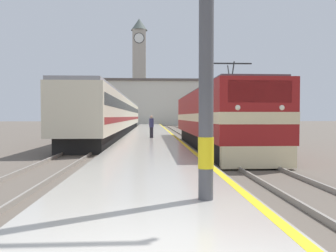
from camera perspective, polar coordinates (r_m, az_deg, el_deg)
The scene contains 9 objects.
ground_plane at distance 33.56m, azimuth -3.13°, elevation -1.68°, with size 200.00×200.00×0.00m, color #60564C.
platform at distance 28.56m, azimuth -3.14°, elevation -1.89°, with size 4.24×140.00×0.37m.
rail_track_near at distance 28.83m, azimuth 4.68°, elevation -2.17°, with size 2.83×140.00×0.16m.
rail_track_far at distance 28.81m, azimuth -10.46°, elevation -2.20°, with size 2.83×140.00×0.16m.
locomotive_train at distance 20.31m, azimuth 7.96°, elevation 1.30°, with size 2.92×17.17×4.55m.
passenger_train at distance 38.18m, azimuth -8.64°, elevation 1.86°, with size 2.92×44.66×3.89m.
person_on_platform at distance 24.31m, azimuth -2.90°, elevation -0.03°, with size 0.34×0.34×1.66m.
clock_tower at distance 83.90m, azimuth -5.01°, elevation 9.90°, with size 4.09×4.09×26.50m.
station_building at distance 73.70m, azimuth -2.89°, elevation 4.07°, with size 25.06×8.49×10.04m.
Camera 1 is at (0.03, -3.50, 1.96)m, focal length 35.00 mm.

